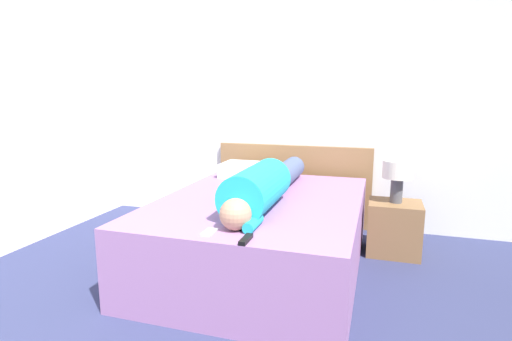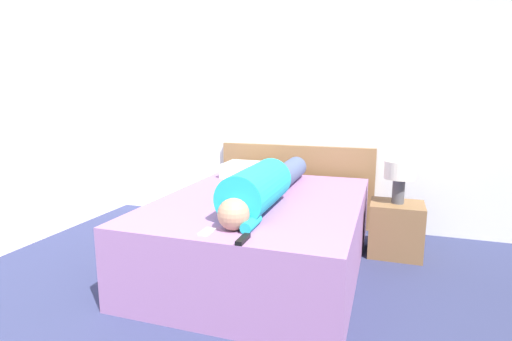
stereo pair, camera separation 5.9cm
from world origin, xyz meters
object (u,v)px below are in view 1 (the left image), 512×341
object	(u,v)px
person_lying	(265,185)
cell_phone	(209,232)
bed	(262,232)
table_lamp	(398,173)
pillow_near_headboard	(247,170)
tv_remote	(246,239)
nightstand	(394,228)

from	to	relation	value
person_lying	cell_phone	size ratio (longest dim) A/B	13.94
bed	cell_phone	size ratio (longest dim) A/B	15.84
table_lamp	pillow_near_headboard	distance (m)	1.43
tv_remote	cell_phone	xyz separation A→B (m)	(-0.25, 0.07, -0.01)
tv_remote	cell_phone	distance (m)	0.26
pillow_near_headboard	tv_remote	bearing A→B (deg)	-71.51
pillow_near_headboard	cell_phone	xyz separation A→B (m)	(0.32, -1.65, -0.06)
bed	nightstand	xyz separation A→B (m)	(1.04, 0.60, -0.05)
bed	pillow_near_headboard	xyz separation A→B (m)	(-0.39, 0.77, 0.36)
bed	nightstand	world-z (taller)	bed
nightstand	person_lying	xyz separation A→B (m)	(-0.97, -0.73, 0.48)
nightstand	table_lamp	xyz separation A→B (m)	(-0.00, 0.00, 0.49)
person_lying	cell_phone	world-z (taller)	person_lying
person_lying	tv_remote	world-z (taller)	person_lying
nightstand	person_lying	distance (m)	1.30
person_lying	tv_remote	xyz separation A→B (m)	(0.12, -0.82, -0.13)
bed	tv_remote	size ratio (longest dim) A/B	13.73
bed	pillow_near_headboard	bearing A→B (deg)	116.72
pillow_near_headboard	tv_remote	world-z (taller)	pillow_near_headboard
table_lamp	bed	bearing A→B (deg)	-150.15
nightstand	table_lamp	world-z (taller)	table_lamp
pillow_near_headboard	person_lying	bearing A→B (deg)	-63.23
person_lying	pillow_near_headboard	distance (m)	1.01
table_lamp	pillow_near_headboard	size ratio (longest dim) A/B	0.76
table_lamp	person_lying	xyz separation A→B (m)	(-0.97, -0.73, -0.01)
nightstand	cell_phone	distance (m)	1.88
table_lamp	person_lying	world-z (taller)	person_lying
nightstand	person_lying	world-z (taller)	person_lying
person_lying	pillow_near_headboard	xyz separation A→B (m)	(-0.45, 0.90, -0.07)
bed	pillow_near_headboard	world-z (taller)	pillow_near_headboard
table_lamp	person_lying	distance (m)	1.21
nightstand	cell_phone	world-z (taller)	cell_phone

